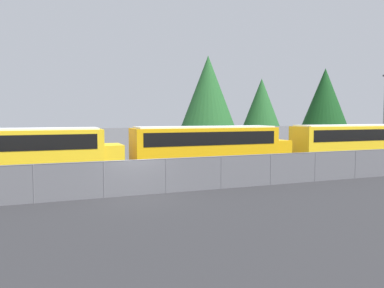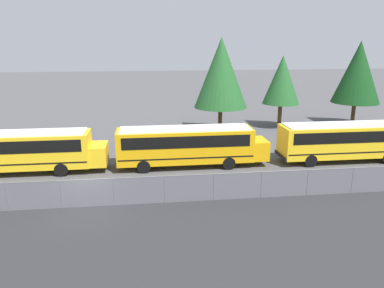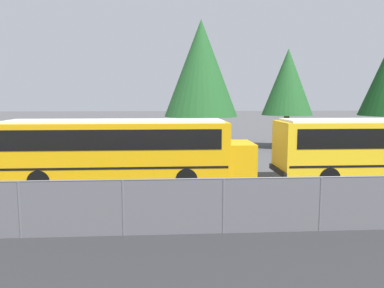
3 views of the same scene
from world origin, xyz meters
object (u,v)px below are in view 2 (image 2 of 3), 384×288
school_bus_3 (21,149)px  school_bus_4 (188,144)px  tree_0 (282,80)px  school_bus_5 (347,139)px  tree_1 (358,72)px  tree_3 (221,73)px

school_bus_3 → school_bus_4: size_ratio=1.00×
school_bus_3 → tree_0: size_ratio=1.47×
school_bus_3 → school_bus_5: 25.17m
school_bus_3 → tree_1: tree_1 is taller
school_bus_3 → school_bus_4: same height
tree_1 → tree_3: size_ratio=0.96×
school_bus_4 → tree_1: (20.55, 12.27, 4.19)m
tree_0 → school_bus_5: bearing=-84.8°
tree_0 → tree_3: bearing=-169.3°
tree_1 → school_bus_4: bearing=-149.1°
school_bus_3 → tree_3: size_ratio=1.19×
school_bus_5 → tree_1: bearing=58.3°
school_bus_3 → tree_1: 35.31m
tree_0 → tree_3: size_ratio=0.81×
school_bus_4 → tree_3: size_ratio=1.19×
school_bus_3 → tree_3: bearing=32.5°
school_bus_4 → school_bus_3: bearing=179.7°
school_bus_5 → tree_3: size_ratio=1.19×
school_bus_4 → tree_3: bearing=66.8°
school_bus_4 → tree_3: 12.60m
school_bus_3 → tree_0: bearing=26.8°
school_bus_5 → tree_0: size_ratio=1.47×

